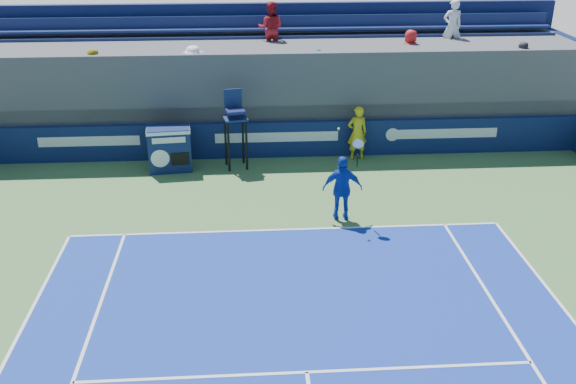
{
  "coord_description": "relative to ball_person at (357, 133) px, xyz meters",
  "views": [
    {
      "loc": [
        -0.94,
        -2.65,
        7.67
      ],
      "look_at": [
        0.0,
        11.5,
        1.25
      ],
      "focal_mm": 40.0,
      "sensor_mm": 36.0,
      "label": 1
    }
  ],
  "objects": [
    {
      "name": "ball_person",
      "position": [
        0.0,
        0.0,
        0.0
      ],
      "size": [
        0.69,
        0.5,
        1.79
      ],
      "primitive_type": "imported",
      "rotation": [
        0.0,
        0.0,
        3.25
      ],
      "color": "gold",
      "rests_on": "apron"
    },
    {
      "name": "umpire_chair",
      "position": [
        -3.9,
        -0.42,
        0.62
      ],
      "size": [
        0.82,
        0.82,
        2.48
      ],
      "color": "black",
      "rests_on": "ground"
    },
    {
      "name": "stadium_seating",
      "position": [
        -2.57,
        2.44,
        0.94
      ],
      "size": [
        21.0,
        4.05,
        4.67
      ],
      "color": "#49494E",
      "rests_on": "ground"
    },
    {
      "name": "back_hoarding",
      "position": [
        -2.58,
        0.39,
        -0.3
      ],
      "size": [
        20.4,
        0.21,
        1.2
      ],
      "color": "#0D1A49",
      "rests_on": "ground"
    },
    {
      "name": "match_clock",
      "position": [
        -5.94,
        -0.56,
        -0.16
      ],
      "size": [
        1.39,
        0.85,
        1.4
      ],
      "color": "#0F1C4C",
      "rests_on": "ground"
    },
    {
      "name": "tennis_player",
      "position": [
        -1.1,
        -4.3,
        -0.0
      ],
      "size": [
        1.06,
        0.5,
        2.57
      ],
      "color": "#163CB3",
      "rests_on": "apron"
    }
  ]
}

